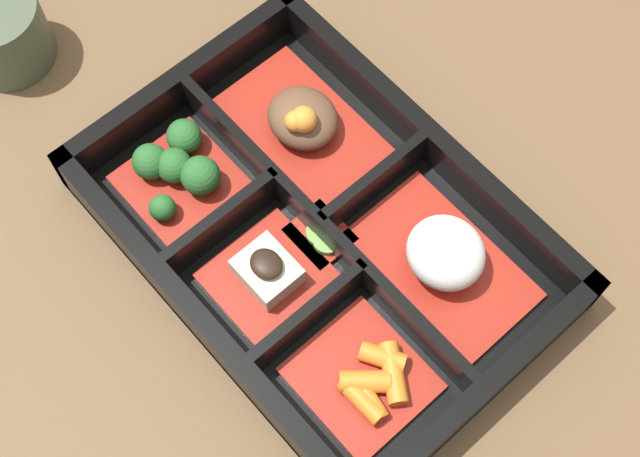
# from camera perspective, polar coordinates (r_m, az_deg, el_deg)

# --- Properties ---
(ground_plane) EXTENTS (3.00, 3.00, 0.00)m
(ground_plane) POSITION_cam_1_polar(r_m,az_deg,el_deg) (0.67, 0.00, -0.87)
(ground_plane) COLOR brown
(bento_base) EXTENTS (0.34, 0.23, 0.01)m
(bento_base) POSITION_cam_1_polar(r_m,az_deg,el_deg) (0.67, 0.00, -0.70)
(bento_base) COLOR black
(bento_base) RESTS_ON ground_plane
(bento_rim) EXTENTS (0.34, 0.23, 0.04)m
(bento_rim) POSITION_cam_1_polar(r_m,az_deg,el_deg) (0.65, -0.14, -0.19)
(bento_rim) COLOR black
(bento_rim) RESTS_ON ground_plane
(bowl_stew) EXTENTS (0.13, 0.08, 0.05)m
(bowl_stew) POSITION_cam_1_polar(r_m,az_deg,el_deg) (0.69, -1.12, 6.83)
(bowl_stew) COLOR maroon
(bowl_stew) RESTS_ON bento_base
(bowl_rice) EXTENTS (0.13, 0.08, 0.05)m
(bowl_rice) POSITION_cam_1_polar(r_m,az_deg,el_deg) (0.64, 7.97, -1.79)
(bowl_rice) COLOR maroon
(bowl_rice) RESTS_ON bento_base
(bowl_greens) EXTENTS (0.08, 0.08, 0.04)m
(bowl_greens) POSITION_cam_1_polar(r_m,az_deg,el_deg) (0.68, -9.03, 3.74)
(bowl_greens) COLOR maroon
(bowl_greens) RESTS_ON bento_base
(bowl_tofu) EXTENTS (0.08, 0.08, 0.03)m
(bowl_tofu) POSITION_cam_1_polar(r_m,az_deg,el_deg) (0.64, -3.49, -2.77)
(bowl_tofu) COLOR maroon
(bowl_tofu) RESTS_ON bento_base
(bowl_carrots) EXTENTS (0.09, 0.08, 0.02)m
(bowl_carrots) POSITION_cam_1_polar(r_m,az_deg,el_deg) (0.62, 3.10, -9.61)
(bowl_carrots) COLOR maroon
(bowl_carrots) RESTS_ON bento_base
(bowl_pickles) EXTENTS (0.04, 0.04, 0.01)m
(bowl_pickles) POSITION_cam_1_polar(r_m,az_deg,el_deg) (0.66, 0.06, -0.52)
(bowl_pickles) COLOR maroon
(bowl_pickles) RESTS_ON bento_base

